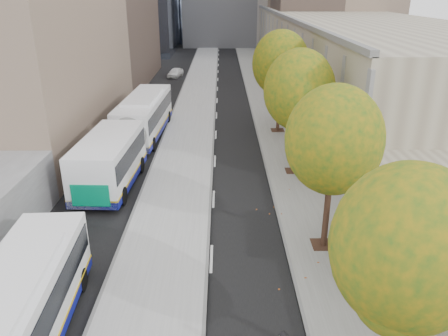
{
  "coord_description": "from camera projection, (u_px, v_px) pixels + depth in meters",
  "views": [
    {
      "loc": [
        -1.19,
        -4.57,
        11.2
      ],
      "look_at": [
        -1.05,
        16.62,
        2.5
      ],
      "focal_mm": 35.0,
      "sensor_mm": 36.0,
      "label": 1
    }
  ],
  "objects": [
    {
      "name": "bus_shelter",
      "position": [
        390.0,
        227.0,
        17.82
      ],
      "size": [
        1.9,
        4.4,
        2.53
      ],
      "color": "#383A3F",
      "rests_on": "sidewalk"
    },
    {
      "name": "distant_car",
      "position": [
        175.0,
        73.0,
        59.82
      ],
      "size": [
        2.24,
        3.85,
        1.23
      ],
      "primitive_type": "imported",
      "rotation": [
        0.0,
        0.0,
        -0.23
      ],
      "color": "white",
      "rests_on": "ground"
    },
    {
      "name": "sidewalk",
      "position": [
        278.0,
        118.0,
        40.87
      ],
      "size": [
        4.75,
        150.0,
        0.08
      ],
      "primitive_type": "cube",
      "color": "gray",
      "rests_on": "ground"
    },
    {
      "name": "bus_far",
      "position": [
        132.0,
        131.0,
        31.41
      ],
      "size": [
        3.63,
        19.21,
        3.18
      ],
      "rotation": [
        0.0,
        0.0,
        -0.04
      ],
      "color": "white",
      "rests_on": "ground"
    },
    {
      "name": "tree_b",
      "position": [
        407.0,
        248.0,
        11.22
      ],
      "size": [
        4.0,
        4.0,
        6.97
      ],
      "color": "black",
      "rests_on": "sidewalk"
    },
    {
      "name": "tree_d",
      "position": [
        299.0,
        90.0,
        26.78
      ],
      "size": [
        4.4,
        4.4,
        7.6
      ],
      "color": "black",
      "rests_on": "sidewalk"
    },
    {
      "name": "bus_platform",
      "position": [
        193.0,
        118.0,
        40.81
      ],
      "size": [
        4.25,
        150.0,
        0.15
      ],
      "primitive_type": "cube",
      "color": "#A3A3A3",
      "rests_on": "ground"
    },
    {
      "name": "tree_c",
      "position": [
        334.0,
        140.0,
        18.54
      ],
      "size": [
        4.2,
        4.2,
        7.28
      ],
      "color": "black",
      "rests_on": "sidewalk"
    },
    {
      "name": "building_tan",
      "position": [
        331.0,
        40.0,
        66.26
      ],
      "size": [
        18.0,
        92.0,
        8.0
      ],
      "primitive_type": "cube",
      "color": "gray",
      "rests_on": "ground"
    },
    {
      "name": "tree_e",
      "position": [
        281.0,
        63.0,
        35.02
      ],
      "size": [
        4.6,
        4.6,
        7.92
      ],
      "color": "black",
      "rests_on": "sidewalk"
    }
  ]
}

